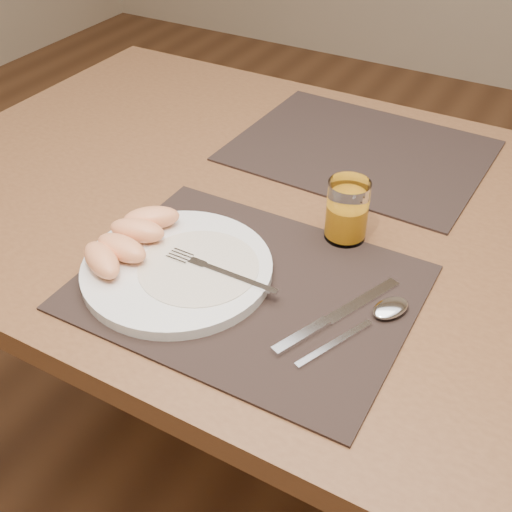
% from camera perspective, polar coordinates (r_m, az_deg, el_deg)
% --- Properties ---
extents(ground, '(5.00, 5.00, 0.00)m').
position_cam_1_polar(ground, '(1.60, 2.79, -18.53)').
color(ground, brown).
rests_on(ground, ground).
extents(table, '(1.40, 0.90, 0.75)m').
position_cam_1_polar(table, '(1.11, 3.82, 0.82)').
color(table, brown).
rests_on(table, ground).
extents(placemat_near, '(0.45, 0.35, 0.00)m').
position_cam_1_polar(placemat_near, '(0.89, -0.76, -2.79)').
color(placemat_near, black).
rests_on(placemat_near, table).
extents(placemat_far, '(0.46, 0.36, 0.00)m').
position_cam_1_polar(placemat_far, '(1.23, 9.20, 9.23)').
color(placemat_far, black).
rests_on(placemat_far, table).
extents(plate, '(0.27, 0.27, 0.02)m').
position_cam_1_polar(plate, '(0.91, -7.02, -1.14)').
color(plate, white).
rests_on(plate, placemat_near).
extents(plate_dressing, '(0.17, 0.17, 0.00)m').
position_cam_1_polar(plate_dressing, '(0.90, -5.13, -0.96)').
color(plate_dressing, white).
rests_on(plate_dressing, plate).
extents(fork, '(0.17, 0.02, 0.00)m').
position_cam_1_polar(fork, '(0.89, -3.94, -1.11)').
color(fork, silver).
rests_on(fork, plate).
extents(knife, '(0.10, 0.21, 0.01)m').
position_cam_1_polar(knife, '(0.84, 6.40, -5.75)').
color(knife, silver).
rests_on(knife, placemat_near).
extents(spoon, '(0.10, 0.18, 0.01)m').
position_cam_1_polar(spoon, '(0.86, 11.17, -4.99)').
color(spoon, silver).
rests_on(spoon, placemat_near).
extents(juice_glass, '(0.06, 0.06, 0.10)m').
position_cam_1_polar(juice_glass, '(0.97, 8.08, 3.79)').
color(juice_glass, white).
rests_on(juice_glass, placemat_near).
extents(grapefruit_wedges, '(0.10, 0.20, 0.03)m').
position_cam_1_polar(grapefruit_wedges, '(0.94, -11.25, 1.53)').
color(grapefruit_wedges, '#FDA267').
rests_on(grapefruit_wedges, plate).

